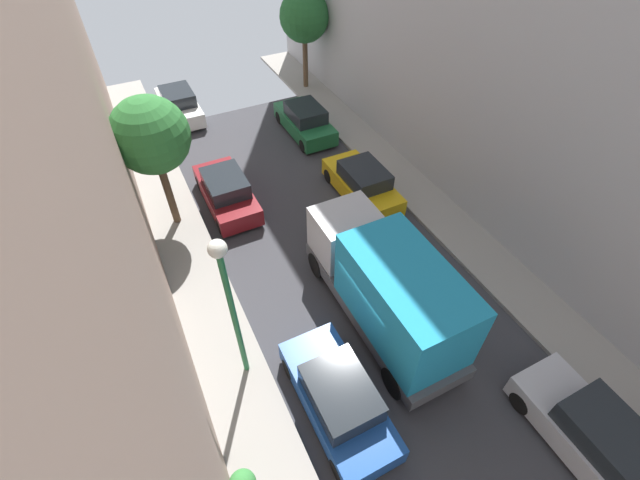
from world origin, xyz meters
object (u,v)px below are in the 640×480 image
parked_car_left_4 (179,105)px  street_tree_1 (304,17)px  street_tree_2 (151,136)px  parked_car_right_2 (305,121)px  parked_car_right_1 (362,183)px  delivery_truck (387,287)px  parked_car_left_3 (226,192)px  parked_car_left_2 (338,398)px  lamp_post (229,295)px  parked_car_right_0 (595,437)px

parked_car_left_4 → street_tree_1: (7.62, 0.04, 3.35)m
street_tree_2 → parked_car_right_2: bearing=27.5°
parked_car_right_1 → parked_car_right_2: 5.84m
parked_car_left_4 → parked_car_right_2: same height
parked_car_right_2 → delivery_truck: bearing=-102.9°
parked_car_left_3 → parked_car_left_2: bearing=-90.0°
parked_car_left_2 → street_tree_2: bearing=102.9°
parked_car_left_3 → parked_car_right_1: size_ratio=1.00×
lamp_post → parked_car_left_4: bearing=83.3°
street_tree_2 → lamp_post: size_ratio=0.98×
parked_car_left_2 → parked_car_right_0: 6.62m
parked_car_right_0 → street_tree_1: size_ratio=0.79×
parked_car_left_2 → delivery_truck: 3.53m
parked_car_left_2 → parked_car_left_4: (0.00, 18.37, 0.00)m
parked_car_left_2 → street_tree_1: size_ratio=0.79×
parked_car_right_0 → street_tree_1: (2.22, 22.23, 3.35)m
parked_car_right_2 → lamp_post: (-7.30, -11.49, 3.02)m
lamp_post → parked_car_left_3: bearing=76.2°
parked_car_right_2 → delivery_truck: size_ratio=0.64×
parked_car_left_2 → parked_car_right_0: bearing=-35.3°
street_tree_1 → street_tree_2: (-9.85, -8.63, 0.02)m
parked_car_right_0 → parked_car_right_2: (0.00, 17.58, 0.00)m
parked_car_left_4 → delivery_truck: (2.70, -16.37, 1.07)m
parked_car_right_0 → parked_car_right_2: same height
parked_car_right_2 → street_tree_2: street_tree_2 is taller
parked_car_right_1 → street_tree_1: (2.22, 10.50, 3.35)m
parked_car_right_2 → street_tree_1: street_tree_1 is taller
parked_car_left_4 → lamp_post: 16.50m
parked_car_left_4 → delivery_truck: size_ratio=0.64×
parked_car_right_2 → delivery_truck: (-2.70, -11.76, 1.07)m
parked_car_right_2 → lamp_post: bearing=-122.4°
parked_car_left_4 → street_tree_1: 8.32m
parked_car_right_0 → parked_car_left_2: bearing=144.7°
lamp_post → parked_car_right_1: bearing=37.7°
parked_car_left_2 → street_tree_1: street_tree_1 is taller
parked_car_right_0 → parked_car_right_2: 17.58m
parked_car_left_2 → parked_car_left_3: 9.98m
parked_car_right_0 → parked_car_right_1: same height
parked_car_right_2 → street_tree_2: bearing=-152.5°
delivery_truck → lamp_post: 5.00m
lamp_post → parked_car_right_2: bearing=57.6°
street_tree_2 → parked_car_right_1: bearing=-13.8°
parked_car_right_1 → parked_car_left_4: bearing=117.3°
delivery_truck → street_tree_2: (-4.93, 7.78, 2.30)m
parked_car_left_4 → street_tree_2: bearing=-104.6°
street_tree_1 → parked_car_right_1: bearing=-101.9°
parked_car_left_3 → parked_car_right_2: same height
parked_car_left_2 → parked_car_right_2: 14.78m
parked_car_left_4 → parked_car_right_0: (5.40, -22.20, 0.00)m
parked_car_right_0 → lamp_post: size_ratio=0.77×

